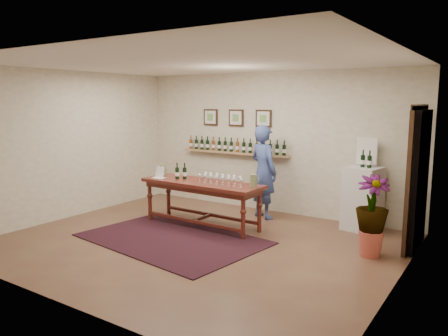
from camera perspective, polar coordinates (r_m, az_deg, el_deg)
The scene contains 14 objects.
ground at distance 7.04m, azimuth -3.64°, elevation -9.72°, with size 6.00×6.00×0.00m, color brown.
room_shell at distance 7.51m, azimuth 18.18°, elevation -0.17°, with size 6.00×6.00×6.00m.
rug at distance 7.24m, azimuth -6.79°, elevation -9.16°, with size 2.87×1.92×0.02m, color #45130C.
tasting_table at distance 7.79m, azimuth -2.91°, elevation -2.66°, with size 2.31×0.79×0.81m.
table_glasses at distance 7.59m, azimuth -0.60°, elevation -1.40°, with size 1.15×0.26×0.16m, color silver, non-canonical shape.
table_bottles at distance 8.03m, azimuth -5.65°, elevation -0.42°, with size 0.27×0.15×0.29m, color black, non-canonical shape.
pitcher_left at distance 8.48m, azimuth -7.98°, elevation -0.24°, with size 0.13×0.13×0.21m, color #6F7D4E, non-canonical shape.
pitcher_right at distance 7.26m, azimuth 3.86°, elevation -1.67°, with size 0.14×0.14×0.21m, color #6F7D4E, non-canonical shape.
menu_card at distance 8.22m, azimuth -8.37°, elevation -0.53°, with size 0.23×0.17×0.21m, color silver.
display_pedestal at distance 7.95m, azimuth 17.65°, elevation -3.83°, with size 0.55×0.55×1.11m, color silver.
pedestal_bottles at distance 7.79m, azimuth 18.09°, elevation 1.22°, with size 0.32×0.09×0.32m, color black, non-canonical shape.
info_sign at distance 7.98m, azimuth 18.16°, elevation 2.10°, with size 0.38×0.02×0.52m, color silver.
potted_plant at distance 6.63m, azimuth 18.74°, elevation -5.95°, with size 0.72×0.72×1.02m.
person at distance 8.34m, azimuth 5.19°, elevation -0.52°, with size 0.65×0.43×1.78m, color #374984.
Camera 1 is at (4.03, -5.32, 2.23)m, focal length 35.00 mm.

